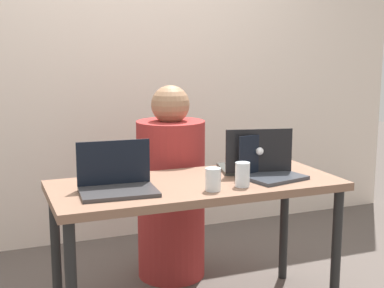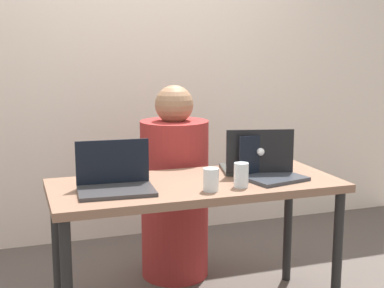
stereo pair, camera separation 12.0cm
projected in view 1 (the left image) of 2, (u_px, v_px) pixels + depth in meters
The scene contains 8 objects.
back_wall at pixel (125, 71), 3.83m from camera, with size 4.50×0.10×2.43m, color beige.
desk at pixel (196, 197), 2.67m from camera, with size 1.44×0.61×0.72m.
person_at_center at pixel (171, 193), 3.22m from camera, with size 0.49×0.49×1.17m.
laptop_back_right at pixel (255, 162), 2.86m from camera, with size 0.40×0.33×0.24m.
laptop_front_left at pixel (117, 181), 2.46m from camera, with size 0.36×0.28×0.23m.
laptop_front_right at pixel (270, 169), 2.73m from camera, with size 0.32×0.28×0.22m.
water_glass_right at pixel (242, 176), 2.56m from camera, with size 0.07×0.07×0.12m.
water_glass_center at pixel (213, 181), 2.48m from camera, with size 0.07×0.07×0.11m.
Camera 1 is at (-0.96, -2.39, 1.38)m, focal length 50.00 mm.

